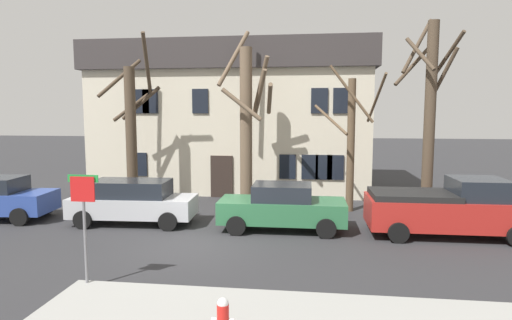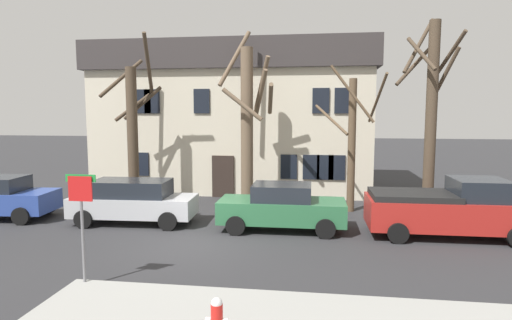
{
  "view_description": "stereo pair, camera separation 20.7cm",
  "coord_description": "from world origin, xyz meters",
  "px_view_note": "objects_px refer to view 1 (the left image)",
  "views": [
    {
      "loc": [
        3.65,
        -13.08,
        4.24
      ],
      "look_at": [
        1.61,
        2.84,
        2.46
      ],
      "focal_mm": 30.08,
      "sensor_mm": 36.0,
      "label": 1
    },
    {
      "loc": [
        3.86,
        -13.06,
        4.24
      ],
      "look_at": [
        1.61,
        2.84,
        2.46
      ],
      "focal_mm": 30.08,
      "sensor_mm": 36.0,
      "label": 2
    }
  ],
  "objects_px": {
    "tree_bare_mid": "(247,121)",
    "pickup_truck_red": "(449,208)",
    "bicycle_leaning": "(122,202)",
    "street_sign_pole": "(84,209)",
    "fire_hydrant": "(223,318)",
    "building_main": "(234,117)",
    "tree_bare_end": "(429,110)",
    "tree_bare_near": "(132,128)",
    "car_silver_wagon": "(133,201)",
    "car_green_sedan": "(282,207)",
    "tree_bare_far": "(351,139)"
  },
  "relations": [
    {
      "from": "tree_bare_near",
      "to": "tree_bare_end",
      "type": "height_order",
      "value": "tree_bare_end"
    },
    {
      "from": "tree_bare_near",
      "to": "pickup_truck_red",
      "type": "relative_size",
      "value": 1.42
    },
    {
      "from": "building_main",
      "to": "car_silver_wagon",
      "type": "bearing_deg",
      "value": -104.97
    },
    {
      "from": "building_main",
      "to": "tree_bare_far",
      "type": "bearing_deg",
      "value": -42.99
    },
    {
      "from": "building_main",
      "to": "tree_bare_end",
      "type": "height_order",
      "value": "tree_bare_end"
    },
    {
      "from": "car_silver_wagon",
      "to": "street_sign_pole",
      "type": "bearing_deg",
      "value": -77.1
    },
    {
      "from": "tree_bare_near",
      "to": "tree_bare_mid",
      "type": "xyz_separation_m",
      "value": [
        5.28,
        0.23,
        0.36
      ]
    },
    {
      "from": "tree_bare_mid",
      "to": "tree_bare_end",
      "type": "bearing_deg",
      "value": -3.16
    },
    {
      "from": "building_main",
      "to": "tree_bare_end",
      "type": "relative_size",
      "value": 1.84
    },
    {
      "from": "building_main",
      "to": "street_sign_pole",
      "type": "xyz_separation_m",
      "value": [
        -1.01,
        -14.74,
        -2.07
      ]
    },
    {
      "from": "fire_hydrant",
      "to": "street_sign_pole",
      "type": "xyz_separation_m",
      "value": [
        -3.82,
        2.17,
        1.41
      ]
    },
    {
      "from": "tree_bare_mid",
      "to": "car_silver_wagon",
      "type": "bearing_deg",
      "value": -137.81
    },
    {
      "from": "tree_bare_mid",
      "to": "bicycle_leaning",
      "type": "bearing_deg",
      "value": -164.61
    },
    {
      "from": "car_silver_wagon",
      "to": "fire_hydrant",
      "type": "xyz_separation_m",
      "value": [
        5.18,
        -8.07,
        -0.35
      ]
    },
    {
      "from": "building_main",
      "to": "car_green_sedan",
      "type": "xyz_separation_m",
      "value": [
        3.36,
        -8.98,
        -3.16
      ]
    },
    {
      "from": "tree_bare_mid",
      "to": "car_silver_wagon",
      "type": "height_order",
      "value": "tree_bare_mid"
    },
    {
      "from": "tree_bare_far",
      "to": "bicycle_leaning",
      "type": "relative_size",
      "value": 3.56
    },
    {
      "from": "pickup_truck_red",
      "to": "building_main",
      "type": "bearing_deg",
      "value": 135.23
    },
    {
      "from": "pickup_truck_red",
      "to": "fire_hydrant",
      "type": "relative_size",
      "value": 6.79
    },
    {
      "from": "tree_bare_far",
      "to": "bicycle_leaning",
      "type": "distance_m",
      "value": 10.24
    },
    {
      "from": "building_main",
      "to": "tree_bare_mid",
      "type": "distance_m",
      "value": 5.52
    },
    {
      "from": "tree_bare_far",
      "to": "tree_bare_end",
      "type": "xyz_separation_m",
      "value": [
        3.11,
        -0.08,
        1.25
      ]
    },
    {
      "from": "tree_bare_mid",
      "to": "street_sign_pole",
      "type": "height_order",
      "value": "tree_bare_mid"
    },
    {
      "from": "street_sign_pole",
      "to": "tree_bare_far",
      "type": "bearing_deg",
      "value": 52.17
    },
    {
      "from": "bicycle_leaning",
      "to": "street_sign_pole",
      "type": "bearing_deg",
      "value": -71.04
    },
    {
      "from": "car_silver_wagon",
      "to": "pickup_truck_red",
      "type": "relative_size",
      "value": 0.88
    },
    {
      "from": "car_silver_wagon",
      "to": "car_green_sedan",
      "type": "distance_m",
      "value": 5.72
    },
    {
      "from": "pickup_truck_red",
      "to": "street_sign_pole",
      "type": "height_order",
      "value": "street_sign_pole"
    },
    {
      "from": "tree_bare_mid",
      "to": "street_sign_pole",
      "type": "distance_m",
      "value": 9.97
    },
    {
      "from": "tree_bare_far",
      "to": "street_sign_pole",
      "type": "xyz_separation_m",
      "value": [
        -7.06,
        -9.1,
        -1.16
      ]
    },
    {
      "from": "car_silver_wagon",
      "to": "street_sign_pole",
      "type": "xyz_separation_m",
      "value": [
        1.35,
        -5.91,
        1.06
      ]
    },
    {
      "from": "building_main",
      "to": "bicycle_leaning",
      "type": "bearing_deg",
      "value": -119.06
    },
    {
      "from": "car_silver_wagon",
      "to": "car_green_sedan",
      "type": "height_order",
      "value": "car_green_sedan"
    },
    {
      "from": "fire_hydrant",
      "to": "bicycle_leaning",
      "type": "height_order",
      "value": "bicycle_leaning"
    },
    {
      "from": "fire_hydrant",
      "to": "car_green_sedan",
      "type": "bearing_deg",
      "value": 86.09
    },
    {
      "from": "tree_bare_end",
      "to": "street_sign_pole",
      "type": "distance_m",
      "value": 13.81
    },
    {
      "from": "tree_bare_near",
      "to": "tree_bare_far",
      "type": "xyz_separation_m",
      "value": [
        9.79,
        -0.12,
        -0.42
      ]
    },
    {
      "from": "building_main",
      "to": "car_green_sedan",
      "type": "distance_m",
      "value": 10.09
    },
    {
      "from": "building_main",
      "to": "fire_hydrant",
      "type": "bearing_deg",
      "value": -80.55
    },
    {
      "from": "tree_bare_mid",
      "to": "pickup_truck_red",
      "type": "relative_size",
      "value": 1.48
    },
    {
      "from": "car_green_sedan",
      "to": "pickup_truck_red",
      "type": "relative_size",
      "value": 0.84
    },
    {
      "from": "street_sign_pole",
      "to": "tree_bare_mid",
      "type": "bearing_deg",
      "value": 74.91
    },
    {
      "from": "tree_bare_near",
      "to": "street_sign_pole",
      "type": "relative_size",
      "value": 2.78
    },
    {
      "from": "tree_bare_mid",
      "to": "bicycle_leaning",
      "type": "xyz_separation_m",
      "value": [
        -5.29,
        -1.46,
        -3.5
      ]
    },
    {
      "from": "fire_hydrant",
      "to": "street_sign_pole",
      "type": "bearing_deg",
      "value": 150.47
    },
    {
      "from": "pickup_truck_red",
      "to": "fire_hydrant",
      "type": "xyz_separation_m",
      "value": [
        -6.29,
        -7.88,
        -0.45
      ]
    },
    {
      "from": "tree_bare_far",
      "to": "fire_hydrant",
      "type": "height_order",
      "value": "tree_bare_far"
    },
    {
      "from": "tree_bare_mid",
      "to": "street_sign_pole",
      "type": "xyz_separation_m",
      "value": [
        -2.55,
        -9.44,
        -1.93
      ]
    },
    {
      "from": "tree_bare_near",
      "to": "car_silver_wagon",
      "type": "height_order",
      "value": "tree_bare_near"
    },
    {
      "from": "building_main",
      "to": "car_green_sedan",
      "type": "bearing_deg",
      "value": -69.51
    }
  ]
}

